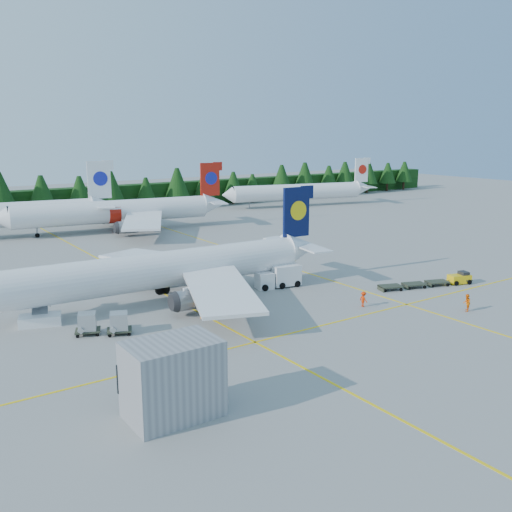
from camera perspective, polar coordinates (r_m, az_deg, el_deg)
ground at (r=64.18m, az=7.24°, el=-4.42°), size 320.00×320.00×0.00m
taxi_stripe_a at (r=73.42m, az=-11.63°, el=-2.41°), size 0.25×120.00×0.01m
taxi_stripe_b at (r=82.91m, az=1.18°, el=-0.45°), size 0.25×120.00×0.01m
taxi_stripe_cross at (r=60.05m, az=11.06°, el=-5.74°), size 80.00×0.25×0.01m
treeline_hedge at (r=135.02m, az=-16.56°, el=5.35°), size 220.00×4.00×6.00m
terminal_building at (r=38.53m, az=-8.32°, el=-12.09°), size 6.00×4.00×5.20m
airliner_navy at (r=62.84m, az=-10.26°, el=-1.56°), size 40.23×33.08×11.69m
airliner_red at (r=109.22m, az=-14.44°, el=4.26°), size 42.03×34.36×12.26m
airliner_far_right at (r=142.26m, az=3.74°, el=6.42°), size 39.08×12.06×11.53m
airstairs at (r=59.69m, az=-20.78°, el=-5.69°), size 4.32×5.87×3.51m
service_truck at (r=68.72m, az=2.23°, el=-2.06°), size 5.69×2.90×2.62m
baggage_tug at (r=74.66m, az=19.71°, el=-2.10°), size 2.94×2.13×1.41m
dolly_train at (r=71.99m, az=16.61°, el=-2.58°), size 12.39×5.12×0.15m
uld_pair at (r=54.88m, az=-15.04°, el=-6.42°), size 5.20×3.98×1.73m
crew_a at (r=57.84m, az=-5.42°, el=-5.44°), size 0.64×0.47×1.60m
crew_b at (r=63.59m, az=20.33°, el=-4.41°), size 1.14×1.09×1.85m
crew_c at (r=62.26m, az=10.69°, el=-4.26°), size 0.50×0.71×1.67m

